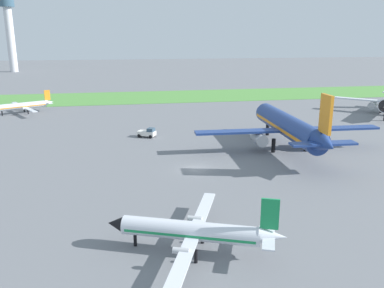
% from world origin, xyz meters
% --- Properties ---
extents(ground_plane, '(600.00, 600.00, 0.00)m').
position_xyz_m(ground_plane, '(0.00, 0.00, 0.00)').
color(ground_plane, slate).
extents(grass_taxiway_strip, '(360.00, 28.00, 0.08)m').
position_xyz_m(grass_taxiway_strip, '(0.00, 76.77, 0.04)').
color(grass_taxiway_strip, '#549342').
rests_on(grass_taxiway_strip, ground_plane).
extents(airplane_midfield_jet, '(34.07, 33.41, 12.04)m').
position_xyz_m(airplane_midfield_jet, '(18.55, 7.77, 4.34)').
color(airplane_midfield_jet, navy).
rests_on(airplane_midfield_jet, ground_plane).
extents(airplane_taxiing_turboprop, '(15.00, 17.23, 5.68)m').
position_xyz_m(airplane_taxiing_turboprop, '(-36.62, 53.61, 2.08)').
color(airplane_taxiing_turboprop, silver).
rests_on(airplane_taxiing_turboprop, ground_plane).
extents(airplane_foreground_turboprop, '(16.77, 19.36, 6.08)m').
position_xyz_m(airplane_foreground_turboprop, '(-4.67, -24.09, 2.23)').
color(airplane_foreground_turboprop, silver).
rests_on(airplane_foreground_turboprop, ground_plane).
extents(pushback_tug_near_gate, '(4.02, 3.34, 1.95)m').
position_xyz_m(pushback_tug_near_gate, '(-5.90, 21.81, 0.91)').
color(pushback_tug_near_gate, white).
rests_on(pushback_tug_near_gate, ground_plane).
extents(control_tower, '(8.00, 8.00, 39.31)m').
position_xyz_m(control_tower, '(-70.36, 187.58, 23.01)').
color(control_tower, silver).
rests_on(control_tower, ground_plane).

